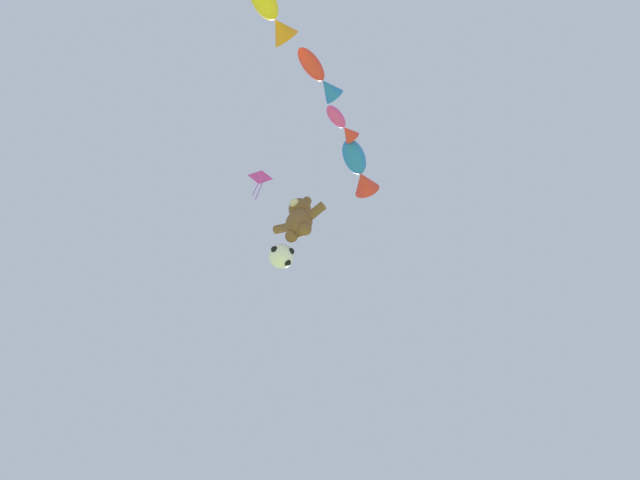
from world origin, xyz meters
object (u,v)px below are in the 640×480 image
(fish_kite_crimson, at_px, (320,77))
(fish_kite_magenta, at_px, (342,125))
(soccer_ball_kite, at_px, (281,256))
(fish_kite_goldfin, at_px, (273,15))
(diamond_kite, at_px, (260,179))
(teddy_bear_kite, at_px, (299,219))
(fish_kite_cobalt, at_px, (359,170))

(fish_kite_crimson, bearing_deg, fish_kite_magenta, 94.51)
(fish_kite_magenta, distance_m, fish_kite_crimson, 1.92)
(soccer_ball_kite, distance_m, fish_kite_goldfin, 8.09)
(diamond_kite, bearing_deg, teddy_bear_kite, 24.17)
(teddy_bear_kite, height_order, diamond_kite, diamond_kite)
(teddy_bear_kite, distance_m, fish_kite_goldfin, 6.96)
(soccer_ball_kite, bearing_deg, teddy_bear_kite, -16.42)
(soccer_ball_kite, bearing_deg, fish_kite_cobalt, 5.19)
(fish_kite_goldfin, bearing_deg, fish_kite_magenta, 88.97)
(teddy_bear_kite, relative_size, diamond_kite, 0.83)
(teddy_bear_kite, relative_size, soccer_ball_kite, 2.35)
(soccer_ball_kite, distance_m, diamond_kite, 5.21)
(diamond_kite, bearing_deg, fish_kite_magenta, -8.90)
(soccer_ball_kite, bearing_deg, fish_kite_crimson, -43.29)
(teddy_bear_kite, bearing_deg, fish_kite_cobalt, 12.61)
(soccer_ball_kite, distance_m, fish_kite_magenta, 5.58)
(teddy_bear_kite, height_order, fish_kite_goldfin, fish_kite_goldfin)
(teddy_bear_kite, relative_size, fish_kite_cobalt, 0.91)
(fish_kite_crimson, relative_size, diamond_kite, 0.78)
(fish_kite_crimson, bearing_deg, fish_kite_cobalt, 97.48)
(fish_kite_goldfin, bearing_deg, teddy_bear_kite, 114.77)
(fish_kite_cobalt, bearing_deg, teddy_bear_kite, -167.39)
(fish_kite_cobalt, bearing_deg, fish_kite_crimson, -82.52)
(fish_kite_cobalt, height_order, fish_kite_magenta, fish_kite_cobalt)
(teddy_bear_kite, height_order, fish_kite_magenta, fish_kite_magenta)
(diamond_kite, bearing_deg, soccer_ball_kite, 49.12)
(soccer_ball_kite, relative_size, fish_kite_goldfin, 0.50)
(fish_kite_crimson, height_order, diamond_kite, diamond_kite)
(teddy_bear_kite, bearing_deg, diamond_kite, -155.83)
(fish_kite_magenta, relative_size, fish_kite_crimson, 0.75)
(soccer_ball_kite, xyz_separation_m, fish_kite_magenta, (3.71, -1.77, 3.78))
(fish_kite_crimson, bearing_deg, teddy_bear_kite, 131.59)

